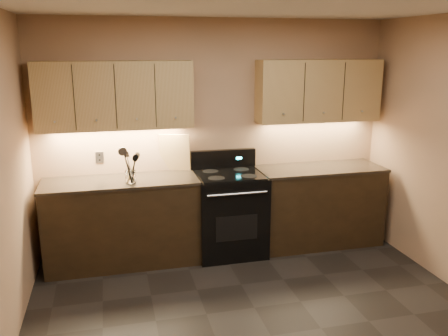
# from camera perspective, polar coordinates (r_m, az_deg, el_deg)

# --- Properties ---
(floor) EXTENTS (4.00, 4.00, 0.00)m
(floor) POSITION_cam_1_polar(r_m,az_deg,el_deg) (4.12, 5.66, -19.46)
(floor) COLOR black
(floor) RESTS_ON ground
(wall_back) EXTENTS (4.00, 0.04, 2.60)m
(wall_back) POSITION_cam_1_polar(r_m,az_deg,el_deg) (5.44, -1.02, 3.89)
(wall_back) COLOR tan
(wall_back) RESTS_ON ground
(counter_left) EXTENTS (1.62, 0.62, 0.93)m
(counter_left) POSITION_cam_1_polar(r_m,az_deg,el_deg) (5.24, -12.12, -6.33)
(counter_left) COLOR black
(counter_left) RESTS_ON ground
(counter_right) EXTENTS (1.46, 0.62, 0.93)m
(counter_right) POSITION_cam_1_polar(r_m,az_deg,el_deg) (5.75, 11.28, -4.41)
(counter_right) COLOR black
(counter_right) RESTS_ON ground
(stove) EXTENTS (0.76, 0.68, 1.14)m
(stove) POSITION_cam_1_polar(r_m,az_deg,el_deg) (5.37, 0.61, -5.33)
(stove) COLOR black
(stove) RESTS_ON ground
(upper_cab_left) EXTENTS (1.60, 0.30, 0.70)m
(upper_cab_left) POSITION_cam_1_polar(r_m,az_deg,el_deg) (5.09, -12.97, 8.50)
(upper_cab_left) COLOR tan
(upper_cab_left) RESTS_ON wall_back
(upper_cab_right) EXTENTS (1.44, 0.30, 0.70)m
(upper_cab_right) POSITION_cam_1_polar(r_m,az_deg,el_deg) (5.61, 11.29, 9.10)
(upper_cab_right) COLOR tan
(upper_cab_right) RESTS_ON wall_back
(outlet_plate) EXTENTS (0.08, 0.01, 0.12)m
(outlet_plate) POSITION_cam_1_polar(r_m,az_deg,el_deg) (5.34, -14.74, 1.24)
(outlet_plate) COLOR #B2B5BA
(outlet_plate) RESTS_ON wall_back
(utensil_crock) EXTENTS (0.13, 0.13, 0.13)m
(utensil_crock) POSITION_cam_1_polar(r_m,az_deg,el_deg) (4.94, -11.16, -1.12)
(utensil_crock) COLOR white
(utensil_crock) RESTS_ON counter_left
(cutting_board) EXTENTS (0.35, 0.19, 0.43)m
(cutting_board) POSITION_cam_1_polar(r_m,az_deg,el_deg) (5.34, -5.94, 1.88)
(cutting_board) COLOR tan
(cutting_board) RESTS_ON counter_left
(wooden_spoon) EXTENTS (0.18, 0.13, 0.31)m
(wooden_spoon) POSITION_cam_1_polar(r_m,az_deg,el_deg) (4.91, -11.53, 0.11)
(wooden_spoon) COLOR tan
(wooden_spoon) RESTS_ON utensil_crock
(black_spoon) EXTENTS (0.11, 0.17, 0.32)m
(black_spoon) POSITION_cam_1_polar(r_m,az_deg,el_deg) (4.94, -11.18, 0.25)
(black_spoon) COLOR black
(black_spoon) RESTS_ON utensil_crock
(black_turner) EXTENTS (0.17, 0.11, 0.38)m
(black_turner) POSITION_cam_1_polar(r_m,az_deg,el_deg) (4.89, -11.12, 0.38)
(black_turner) COLOR black
(black_turner) RESTS_ON utensil_crock
(steel_spatula) EXTENTS (0.15, 0.10, 0.34)m
(steel_spatula) POSITION_cam_1_polar(r_m,az_deg,el_deg) (4.92, -10.94, 0.26)
(steel_spatula) COLOR silver
(steel_spatula) RESTS_ON utensil_crock
(steel_skimmer) EXTENTS (0.20, 0.13, 0.38)m
(steel_skimmer) POSITION_cam_1_polar(r_m,az_deg,el_deg) (4.91, -10.84, 0.46)
(steel_skimmer) COLOR silver
(steel_skimmer) RESTS_ON utensil_crock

